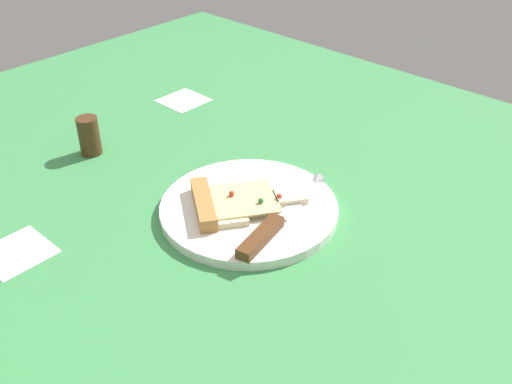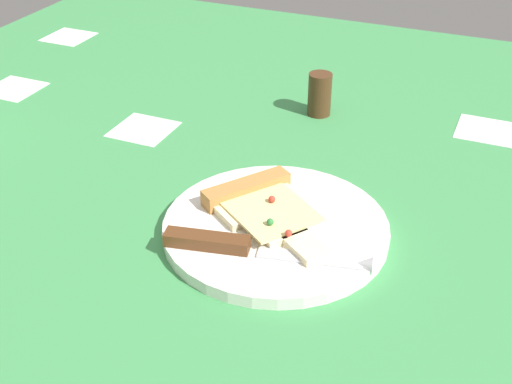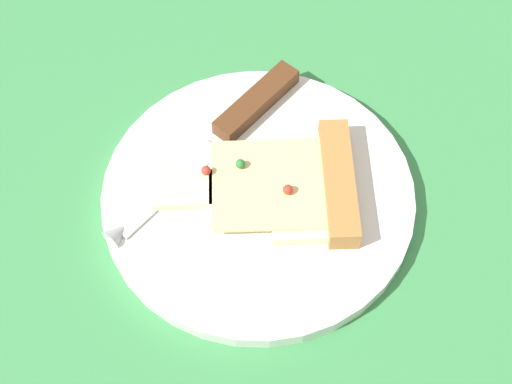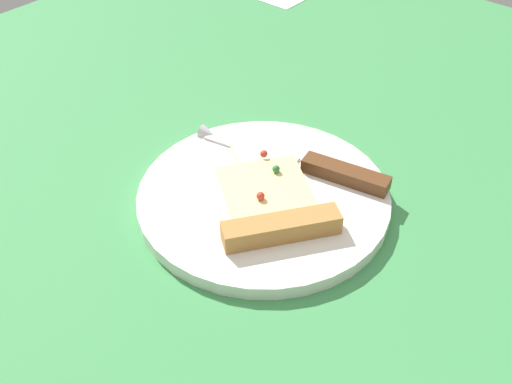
# 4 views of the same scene
# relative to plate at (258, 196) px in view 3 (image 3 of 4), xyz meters

# --- Properties ---
(ground_plane) EXTENTS (1.50, 1.50, 0.03)m
(ground_plane) POSITION_rel_plate_xyz_m (-0.09, 0.07, -0.02)
(ground_plane) COLOR #3D8C4C
(ground_plane) RESTS_ON ground
(plate) EXTENTS (0.28, 0.28, 0.02)m
(plate) POSITION_rel_plate_xyz_m (0.00, 0.00, 0.00)
(plate) COLOR white
(plate) RESTS_ON ground_plane
(pizza_slice) EXTENTS (0.19, 0.16, 0.02)m
(pizza_slice) POSITION_rel_plate_xyz_m (-0.02, 0.02, 0.02)
(pizza_slice) COLOR beige
(pizza_slice) RESTS_ON plate
(knife) EXTENTS (0.24, 0.07, 0.02)m
(knife) POSITION_rel_plate_xyz_m (-0.01, -0.07, 0.01)
(knife) COLOR silver
(knife) RESTS_ON plate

